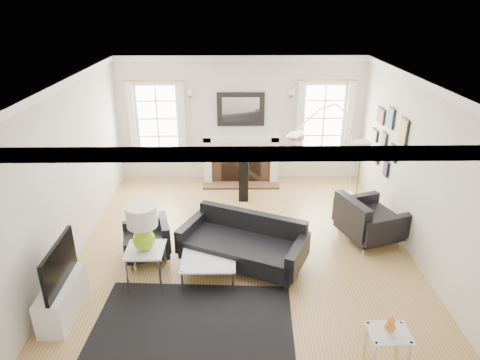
{
  "coord_description": "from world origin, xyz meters",
  "views": [
    {
      "loc": [
        -0.16,
        -6.32,
        3.95
      ],
      "look_at": [
        -0.06,
        0.3,
        1.09
      ],
      "focal_mm": 32.0,
      "sensor_mm": 36.0,
      "label": 1
    }
  ],
  "objects_px": {
    "armchair_right": "(367,221)",
    "gourd_lamp": "(143,225)",
    "coffee_table": "(209,259)",
    "arc_floor_lamp": "(326,156)",
    "armchair_left": "(149,241)",
    "fireplace": "(241,159)",
    "sofa": "(244,244)"
  },
  "relations": [
    {
      "from": "coffee_table",
      "to": "gourd_lamp",
      "type": "distance_m",
      "value": 1.13
    },
    {
      "from": "armchair_right",
      "to": "gourd_lamp",
      "type": "relative_size",
      "value": 1.85
    },
    {
      "from": "gourd_lamp",
      "to": "arc_floor_lamp",
      "type": "bearing_deg",
      "value": 35.45
    },
    {
      "from": "arc_floor_lamp",
      "to": "sofa",
      "type": "bearing_deg",
      "value": -134.13
    },
    {
      "from": "armchair_right",
      "to": "arc_floor_lamp",
      "type": "relative_size",
      "value": 0.56
    },
    {
      "from": "fireplace",
      "to": "armchair_left",
      "type": "bearing_deg",
      "value": -116.24
    },
    {
      "from": "gourd_lamp",
      "to": "arc_floor_lamp",
      "type": "height_order",
      "value": "arc_floor_lamp"
    },
    {
      "from": "armchair_left",
      "to": "coffee_table",
      "type": "height_order",
      "value": "armchair_left"
    },
    {
      "from": "fireplace",
      "to": "gourd_lamp",
      "type": "height_order",
      "value": "gourd_lamp"
    },
    {
      "from": "gourd_lamp",
      "to": "sofa",
      "type": "bearing_deg",
      "value": 20.42
    },
    {
      "from": "armchair_right",
      "to": "gourd_lamp",
      "type": "xyz_separation_m",
      "value": [
        -3.58,
        -1.18,
        0.61
      ]
    },
    {
      "from": "sofa",
      "to": "armchair_left",
      "type": "bearing_deg",
      "value": 173.11
    },
    {
      "from": "armchair_left",
      "to": "gourd_lamp",
      "type": "height_order",
      "value": "gourd_lamp"
    },
    {
      "from": "armchair_right",
      "to": "fireplace",
      "type": "bearing_deg",
      "value": 128.66
    },
    {
      "from": "gourd_lamp",
      "to": "fireplace",
      "type": "bearing_deg",
      "value": 69.41
    },
    {
      "from": "arc_floor_lamp",
      "to": "armchair_right",
      "type": "bearing_deg",
      "value": -57.56
    },
    {
      "from": "armchair_right",
      "to": "arc_floor_lamp",
      "type": "distance_m",
      "value": 1.4
    },
    {
      "from": "armchair_right",
      "to": "gourd_lamp",
      "type": "height_order",
      "value": "gourd_lamp"
    },
    {
      "from": "coffee_table",
      "to": "arc_floor_lamp",
      "type": "bearing_deg",
      "value": 43.38
    },
    {
      "from": "armchair_right",
      "to": "arc_floor_lamp",
      "type": "xyz_separation_m",
      "value": [
        -0.6,
        0.94,
        0.85
      ]
    },
    {
      "from": "coffee_table",
      "to": "arc_floor_lamp",
      "type": "xyz_separation_m",
      "value": [
        2.08,
        1.97,
        0.91
      ]
    },
    {
      "from": "fireplace",
      "to": "sofa",
      "type": "distance_m",
      "value": 3.32
    },
    {
      "from": "coffee_table",
      "to": "arc_floor_lamp",
      "type": "distance_m",
      "value": 3.0
    },
    {
      "from": "coffee_table",
      "to": "arc_floor_lamp",
      "type": "relative_size",
      "value": 0.35
    },
    {
      "from": "armchair_right",
      "to": "arc_floor_lamp",
      "type": "height_order",
      "value": "arc_floor_lamp"
    },
    {
      "from": "fireplace",
      "to": "arc_floor_lamp",
      "type": "height_order",
      "value": "arc_floor_lamp"
    },
    {
      "from": "armchair_right",
      "to": "gourd_lamp",
      "type": "bearing_deg",
      "value": -161.77
    },
    {
      "from": "armchair_left",
      "to": "armchair_right",
      "type": "height_order",
      "value": "armchair_right"
    },
    {
      "from": "armchair_left",
      "to": "armchair_right",
      "type": "relative_size",
      "value": 0.74
    },
    {
      "from": "fireplace",
      "to": "sofa",
      "type": "height_order",
      "value": "fireplace"
    },
    {
      "from": "sofa",
      "to": "arc_floor_lamp",
      "type": "height_order",
      "value": "arc_floor_lamp"
    },
    {
      "from": "sofa",
      "to": "armchair_left",
      "type": "height_order",
      "value": "sofa"
    }
  ]
}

